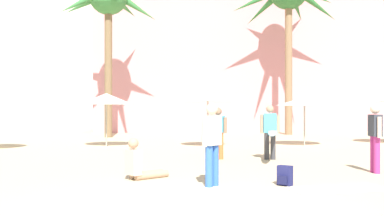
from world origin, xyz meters
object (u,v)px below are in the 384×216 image
(cafe_umbrella_5, at_px, (106,99))
(person_near_right, at_px, (271,131))
(cafe_umbrella_3, at_px, (208,97))
(person_mid_center, at_px, (140,165))
(person_near_left, at_px, (212,141))
(person_mid_left, at_px, (218,131))
(backpack, at_px, (285,176))
(beach_towel, at_px, (338,189))
(person_far_left, at_px, (375,135))
(cafe_umbrella_0, at_px, (304,101))
(palm_tree_far_left, at_px, (108,4))

(cafe_umbrella_5, xyz_separation_m, person_near_right, (5.59, -5.47, -1.10))
(cafe_umbrella_3, height_order, person_near_right, cafe_umbrella_3)
(person_mid_center, distance_m, person_near_left, 1.97)
(person_mid_left, bearing_deg, backpack, 42.31)
(cafe_umbrella_5, distance_m, beach_towel, 12.01)
(person_far_left, relative_size, person_mid_center, 1.68)
(backpack, bearing_deg, cafe_umbrella_5, -112.44)
(cafe_umbrella_3, bearing_deg, cafe_umbrella_0, 3.50)
(backpack, bearing_deg, beach_towel, 103.36)
(palm_tree_far_left, height_order, cafe_umbrella_3, palm_tree_far_left)
(person_mid_center, relative_size, person_near_left, 0.59)
(backpack, xyz_separation_m, person_far_left, (2.85, 1.49, 0.75))
(cafe_umbrella_5, xyz_separation_m, person_mid_center, (1.51, -8.79, -1.70))
(palm_tree_far_left, distance_m, person_near_left, 17.40)
(cafe_umbrella_0, relative_size, cafe_umbrella_5, 1.09)
(person_near_right, relative_size, person_mid_left, 1.88)
(person_mid_left, xyz_separation_m, person_near_left, (-0.94, -4.79, 0.05))
(beach_towel, relative_size, person_far_left, 1.14)
(person_mid_left, height_order, person_mid_center, person_mid_left)
(cafe_umbrella_0, distance_m, person_near_right, 5.90)
(person_near_left, bearing_deg, person_far_left, 65.25)
(beach_towel, height_order, person_near_left, person_near_left)
(palm_tree_far_left, distance_m, cafe_umbrella_5, 8.02)
(person_near_right, bearing_deg, person_mid_center, -37.71)
(cafe_umbrella_0, height_order, person_mid_left, cafe_umbrella_0)
(palm_tree_far_left, bearing_deg, person_mid_center, -82.65)
(cafe_umbrella_5, bearing_deg, person_mid_left, -52.12)
(cafe_umbrella_0, distance_m, backpack, 10.41)
(person_far_left, bearing_deg, backpack, 33.80)
(beach_towel, xyz_separation_m, backpack, (-0.94, 0.53, 0.19))
(cafe_umbrella_0, bearing_deg, person_near_right, -120.68)
(palm_tree_far_left, height_order, cafe_umbrella_5, palm_tree_far_left)
(person_near_right, distance_m, person_mid_left, 1.68)
(person_near_right, bearing_deg, cafe_umbrella_0, 162.51)
(palm_tree_far_left, relative_size, person_near_right, 2.90)
(palm_tree_far_left, distance_m, backpack, 18.11)
(cafe_umbrella_0, xyz_separation_m, person_mid_left, (-4.60, -4.62, -1.02))
(cafe_umbrella_5, xyz_separation_m, person_far_left, (7.43, -8.45, -1.07))
(cafe_umbrella_0, bearing_deg, person_near_left, -120.47)
(palm_tree_far_left, height_order, person_far_left, palm_tree_far_left)
(backpack, xyz_separation_m, person_near_left, (-1.56, 0.06, 0.76))
(cafe_umbrella_0, height_order, cafe_umbrella_5, cafe_umbrella_5)
(palm_tree_far_left, relative_size, person_far_left, 5.20)
(cafe_umbrella_0, bearing_deg, person_mid_left, -134.90)
(person_near_left, bearing_deg, person_mid_left, 126.19)
(person_near_right, bearing_deg, person_far_left, 44.77)
(backpack, bearing_deg, cafe_umbrella_3, -135.19)
(cafe_umbrella_5, bearing_deg, cafe_umbrella_0, -3.18)
(cafe_umbrella_5, distance_m, backpack, 11.10)
(person_far_left, bearing_deg, beach_towel, 52.94)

